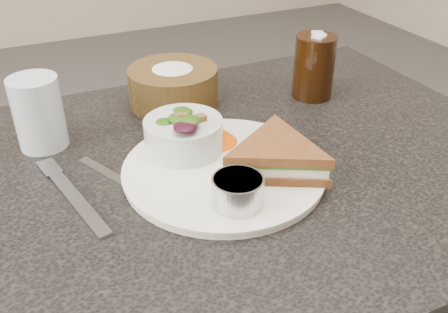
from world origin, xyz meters
name	(u,v)px	position (x,y,z in m)	size (l,w,h in m)	color
dinner_plate	(224,170)	(0.00, -0.03, 0.76)	(0.29, 0.29, 0.01)	silver
sandwich	(277,157)	(0.06, -0.07, 0.79)	(0.17, 0.17, 0.05)	brown
salad_bowl	(183,130)	(-0.04, 0.04, 0.80)	(0.12, 0.12, 0.07)	silver
dressing_ramekin	(238,192)	(-0.03, -0.12, 0.78)	(0.07, 0.07, 0.04)	#B3B4B5
orange_wedge	(215,133)	(0.01, 0.04, 0.78)	(0.07, 0.07, 0.03)	#F55303
fork	(75,199)	(-0.21, 0.00, 0.75)	(0.02, 0.19, 0.01)	#9C9C9C
knife	(131,187)	(-0.14, 0.00, 0.75)	(0.01, 0.22, 0.00)	#969697
bread_basket	(173,80)	(0.01, 0.23, 0.80)	(0.16, 0.16, 0.09)	brown
cola_glass	(314,64)	(0.26, 0.15, 0.82)	(0.08, 0.08, 0.13)	black
water_glass	(38,113)	(-0.23, 0.17, 0.81)	(0.08, 0.08, 0.12)	#B5C1C5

